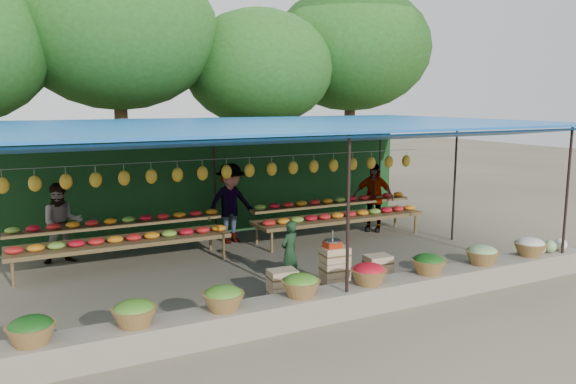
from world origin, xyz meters
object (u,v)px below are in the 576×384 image
crate_counter (333,273)px  weighing_scale (332,243)px  vendor_seated (290,252)px  blue_crate_front (36,349)px

crate_counter → weighing_scale: size_ratio=7.89×
weighing_scale → vendor_seated: 0.92m
blue_crate_front → vendor_seated: bearing=23.7°
weighing_scale → blue_crate_front: bearing=-173.5°
blue_crate_front → weighing_scale: bearing=13.2°
crate_counter → weighing_scale: (-0.03, 0.00, 0.53)m
vendor_seated → blue_crate_front: 4.46m
vendor_seated → blue_crate_front: bearing=-7.2°
crate_counter → weighing_scale: 0.53m
crate_counter → weighing_scale: weighing_scale is taller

